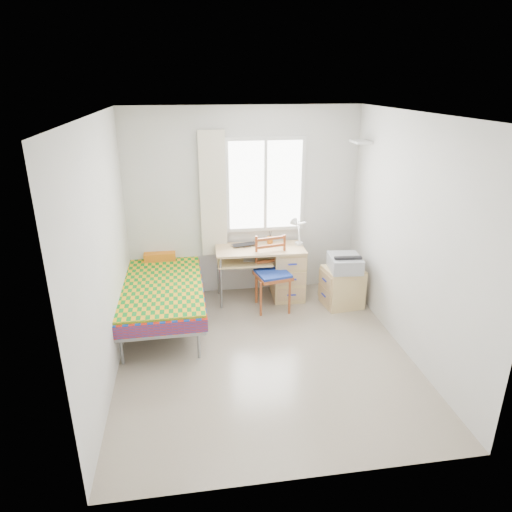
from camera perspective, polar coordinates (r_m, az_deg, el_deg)
The scene contains 17 objects.
floor at distance 5.28m, azimuth 1.02°, elevation -12.14°, with size 3.50×3.50×0.00m, color #BCAD93.
ceiling at distance 4.42m, azimuth 1.24°, elevation 17.31°, with size 3.50×3.50×0.00m, color white.
wall_back at distance 6.35m, azimuth -1.57°, elevation 6.59°, with size 3.20×3.20×0.00m, color silver.
wall_left at distance 4.71m, azimuth -18.46°, elevation 0.19°, with size 3.50×3.50×0.00m, color silver.
wall_right at distance 5.19m, azimuth 18.81°, elevation 2.09°, with size 3.50×3.50×0.00m, color silver.
window at distance 6.31m, azimuth 1.17°, elevation 8.84°, with size 1.10×0.04×1.30m.
curtain at distance 6.21m, azimuth -5.38°, elevation 7.59°, with size 0.35×0.05×1.70m, color beige.
floating_shelf at distance 6.21m, azimuth 12.96°, elevation 13.75°, with size 0.20×0.32×0.03m, color white.
bed at distance 5.97m, azimuth -11.62°, elevation -3.43°, with size 1.04×2.18×0.94m.
desk at distance 6.40m, azimuth 3.34°, elevation -1.75°, with size 1.23×0.59×0.76m.
chair at distance 6.06m, azimuth 2.10°, elevation -1.65°, with size 0.50×0.50×0.98m.
cabinet at distance 6.32m, azimuth 10.71°, elevation -3.82°, with size 0.55×0.49×0.54m.
printer at distance 6.15m, azimuth 11.05°, elevation -0.82°, with size 0.44×0.49×0.20m.
laptop at distance 6.25m, azimuth -1.33°, elevation 1.26°, with size 0.34×0.22×0.03m, color black.
pen_cup at distance 6.38m, azimuth 1.76°, elevation 2.02°, with size 0.08×0.08×0.10m, color orange.
task_lamp at distance 6.16m, azimuth 5.14°, elevation 3.43°, with size 0.23×0.33×0.44m.
book at distance 6.28m, azimuth -1.55°, elevation -0.40°, with size 0.17×0.23×0.02m, color gray.
Camera 1 is at (-0.75, -4.34, 2.90)m, focal length 32.00 mm.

